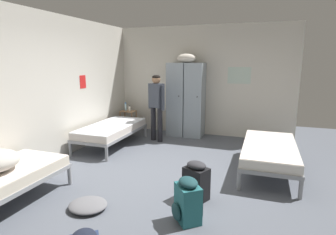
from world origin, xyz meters
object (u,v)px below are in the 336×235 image
object	(u,v)px
water_bottle	(126,107)
clothes_pile_grey	(88,205)
person_traveler	(156,102)
lotion_bottle	(130,109)
bed_left_rear	(112,129)
shelf_unit	(128,119)
bed_right	(269,150)
backpack_teal	(187,201)
locker_bank	(186,98)
backpack_black	(196,182)

from	to	relation	value
water_bottle	clothes_pile_grey	xyz separation A→B (m)	(1.45, -3.83, -0.62)
person_traveler	water_bottle	world-z (taller)	person_traveler
lotion_bottle	person_traveler	bearing A→B (deg)	-29.06
bed_left_rear	clothes_pile_grey	xyz separation A→B (m)	(1.12, -2.52, -0.33)
shelf_unit	person_traveler	distance (m)	1.36
bed_right	backpack_teal	size ratio (longest dim) A/B	3.45
bed_left_rear	backpack_teal	size ratio (longest dim) A/B	3.45
shelf_unit	backpack_teal	bearing A→B (deg)	-53.87
bed_left_rear	person_traveler	distance (m)	1.22
locker_bank	bed_right	world-z (taller)	locker_bank
lotion_bottle	clothes_pile_grey	distance (m)	4.03
bed_left_rear	backpack_black	world-z (taller)	backpack_black
locker_bank	person_traveler	xyz separation A→B (m)	(-0.53, -0.71, -0.02)
locker_bank	person_traveler	world-z (taller)	locker_bank
shelf_unit	locker_bank	bearing A→B (deg)	4.18
locker_bank	lotion_bottle	xyz separation A→B (m)	(-1.52, -0.16, -0.33)
person_traveler	backpack_teal	xyz separation A→B (m)	(1.60, -3.06, -0.69)
bed_right	bed_left_rear	world-z (taller)	same
shelf_unit	lotion_bottle	world-z (taller)	lotion_bottle
person_traveler	backpack_teal	world-z (taller)	person_traveler
backpack_teal	backpack_black	xyz separation A→B (m)	(-0.03, 0.56, 0.00)
shelf_unit	bed_right	xyz separation A→B (m)	(3.60, -1.69, 0.04)
person_traveler	lotion_bottle	world-z (taller)	person_traveler
backpack_teal	clothes_pile_grey	bearing A→B (deg)	-173.08
locker_bank	lotion_bottle	distance (m)	1.56
shelf_unit	backpack_black	xyz separation A→B (m)	(2.64, -3.09, -0.09)
locker_bank	clothes_pile_grey	size ratio (longest dim) A/B	4.04
locker_bank	water_bottle	distance (m)	1.70
backpack_black	shelf_unit	bearing A→B (deg)	130.43
backpack_black	bed_right	bearing A→B (deg)	55.46
shelf_unit	water_bottle	size ratio (longest dim) A/B	2.55
bed_left_rear	backpack_teal	bearing A→B (deg)	-44.32
person_traveler	backpack_black	world-z (taller)	person_traveler
bed_left_rear	lotion_bottle	bearing A→B (deg)	98.17
bed_right	clothes_pile_grey	size ratio (longest dim) A/B	3.70
shelf_unit	backpack_teal	world-z (taller)	shelf_unit
shelf_unit	water_bottle	world-z (taller)	water_bottle
bed_right	backpack_teal	xyz separation A→B (m)	(-0.93, -1.96, -0.12)
backpack_black	clothes_pile_grey	world-z (taller)	backpack_black
bed_left_rear	backpack_teal	distance (m)	3.38
locker_bank	backpack_teal	size ratio (longest dim) A/B	3.76
person_traveler	backpack_teal	distance (m)	3.53
backpack_teal	backpack_black	world-z (taller)	same
water_bottle	backpack_black	distance (m)	4.15
backpack_teal	locker_bank	bearing A→B (deg)	105.95
backpack_black	clothes_pile_grey	xyz separation A→B (m)	(-1.26, -0.72, -0.21)
water_bottle	clothes_pile_grey	distance (m)	4.14
bed_right	locker_bank	bearing A→B (deg)	138.06
shelf_unit	person_traveler	xyz separation A→B (m)	(1.06, -0.59, 0.61)
locker_bank	lotion_bottle	world-z (taller)	locker_bank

